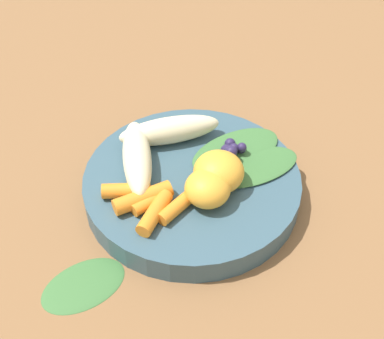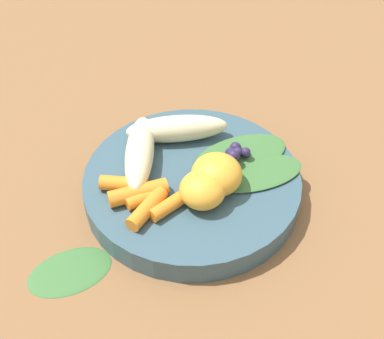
% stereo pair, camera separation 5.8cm
% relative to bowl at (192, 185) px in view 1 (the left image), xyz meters
% --- Properties ---
extents(ground_plane, '(2.40, 2.40, 0.00)m').
position_rel_bowl_xyz_m(ground_plane, '(0.00, 0.00, -0.01)').
color(ground_plane, brown).
extents(bowl, '(0.25, 0.25, 0.03)m').
position_rel_bowl_xyz_m(bowl, '(0.00, 0.00, 0.00)').
color(bowl, '#385666').
rests_on(bowl, ground_plane).
extents(banana_peeled_left, '(0.06, 0.13, 0.03)m').
position_rel_bowl_xyz_m(banana_peeled_left, '(0.05, -0.04, 0.03)').
color(banana_peeled_left, beige).
rests_on(banana_peeled_left, bowl).
extents(banana_peeled_right, '(0.13, 0.05, 0.03)m').
position_rel_bowl_xyz_m(banana_peeled_right, '(0.00, -0.07, 0.03)').
color(banana_peeled_right, beige).
rests_on(banana_peeled_right, bowl).
extents(orange_segment_near, '(0.06, 0.06, 0.04)m').
position_rel_bowl_xyz_m(orange_segment_near, '(-0.02, 0.03, 0.04)').
color(orange_segment_near, '#F4A833').
rests_on(orange_segment_near, bowl).
extents(orange_segment_far, '(0.05, 0.05, 0.04)m').
position_rel_bowl_xyz_m(orange_segment_far, '(-0.00, 0.04, 0.03)').
color(orange_segment_far, '#F4A833').
rests_on(orange_segment_far, bowl).
extents(carrot_front, '(0.05, 0.03, 0.02)m').
position_rel_bowl_xyz_m(carrot_front, '(0.08, 0.00, 0.02)').
color(carrot_front, orange).
rests_on(carrot_front, bowl).
extents(carrot_mid_left, '(0.07, 0.02, 0.02)m').
position_rel_bowl_xyz_m(carrot_mid_left, '(0.07, 0.02, 0.02)').
color(carrot_mid_left, orange).
rests_on(carrot_mid_left, bowl).
extents(carrot_mid_right, '(0.05, 0.03, 0.01)m').
position_rel_bowl_xyz_m(carrot_mid_right, '(0.06, 0.02, 0.02)').
color(carrot_mid_right, orange).
rests_on(carrot_mid_right, bowl).
extents(carrot_rear, '(0.05, 0.05, 0.02)m').
position_rel_bowl_xyz_m(carrot_rear, '(0.06, 0.04, 0.02)').
color(carrot_rear, orange).
rests_on(carrot_rear, bowl).
extents(carrot_small, '(0.05, 0.03, 0.02)m').
position_rel_bowl_xyz_m(carrot_small, '(0.04, 0.04, 0.02)').
color(carrot_small, orange).
rests_on(carrot_small, bowl).
extents(blueberry_pile, '(0.05, 0.05, 0.03)m').
position_rel_bowl_xyz_m(blueberry_pile, '(-0.05, -0.01, 0.02)').
color(blueberry_pile, '#2D234C').
rests_on(blueberry_pile, bowl).
extents(coconut_shred_patch, '(0.05, 0.05, 0.00)m').
position_rel_bowl_xyz_m(coconut_shred_patch, '(-0.05, 0.02, 0.02)').
color(coconut_shred_patch, white).
rests_on(coconut_shred_patch, bowl).
extents(kale_leaf_left, '(0.12, 0.06, 0.01)m').
position_rel_bowl_xyz_m(kale_leaf_left, '(-0.07, 0.02, 0.02)').
color(kale_leaf_left, '#3D7038').
rests_on(kale_leaf_left, bowl).
extents(kale_leaf_right, '(0.13, 0.08, 0.01)m').
position_rel_bowl_xyz_m(kale_leaf_right, '(-0.06, -0.02, 0.02)').
color(kale_leaf_right, '#3D7038').
rests_on(kale_leaf_right, bowl).
extents(kale_leaf_stray, '(0.10, 0.07, 0.01)m').
position_rel_bowl_xyz_m(kale_leaf_stray, '(0.15, 0.07, -0.01)').
color(kale_leaf_stray, '#3D7038').
rests_on(kale_leaf_stray, ground_plane).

